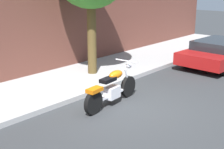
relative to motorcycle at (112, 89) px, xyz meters
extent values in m
plane|color=#303335|center=(0.10, -0.38, -0.45)|extent=(60.00, 60.00, 0.00)
cube|color=#A0A0A0|center=(0.10, 2.29, -0.38)|extent=(23.83, 2.74, 0.14)
cylinder|color=black|center=(0.80, 0.07, -0.15)|extent=(0.62, 0.17, 0.61)
cylinder|color=black|center=(-0.79, -0.08, -0.15)|extent=(0.62, 0.17, 0.61)
cube|color=silver|center=(0.00, 0.00, -0.10)|extent=(0.46, 0.32, 0.32)
cube|color=silver|center=(0.00, 0.00, -0.17)|extent=(1.44, 0.21, 0.06)
ellipsoid|color=#D1660C|center=(0.18, 0.01, 0.36)|extent=(0.54, 0.31, 0.22)
cube|color=black|center=(-0.18, -0.02, 0.30)|extent=(0.50, 0.28, 0.10)
cube|color=#D1660C|center=(-0.74, -0.07, 0.18)|extent=(0.46, 0.28, 0.10)
cylinder|color=silver|center=(0.74, 0.06, 0.13)|extent=(0.27, 0.07, 0.58)
cylinder|color=silver|center=(0.68, 0.06, 0.64)|extent=(0.10, 0.70, 0.04)
sphere|color=silver|center=(0.82, 0.07, 0.48)|extent=(0.17, 0.17, 0.17)
cylinder|color=silver|center=(-0.26, 0.13, -0.20)|extent=(0.80, 0.16, 0.09)
cylinder|color=black|center=(7.47, 0.23, -0.13)|extent=(0.65, 0.25, 0.64)
cylinder|color=black|center=(4.86, 0.36, -0.13)|extent=(0.65, 0.25, 0.64)
cube|color=maroon|center=(6.13, -0.48, 0.01)|extent=(4.18, 2.05, 0.45)
cube|color=#1E2328|center=(6.03, -0.48, 0.38)|extent=(2.21, 1.73, 0.40)
cylinder|color=#503F20|center=(1.56, 2.26, 1.01)|extent=(0.31, 0.31, 2.93)
camera|label=1|loc=(-6.09, -5.31, 2.76)|focal=50.87mm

